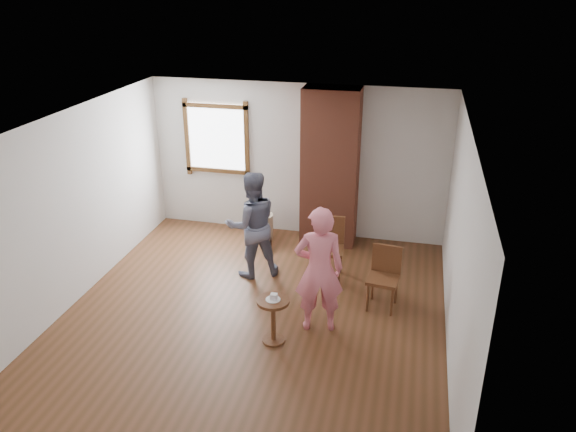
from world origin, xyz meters
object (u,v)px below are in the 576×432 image
Objects in this scene: stoneware_crock at (263,227)px; person_pink at (319,270)px; dining_chair_left at (329,244)px; dining_chair_right at (384,274)px; side_table at (273,313)px; man at (252,225)px.

person_pink is at bearing -59.58° from stoneware_crock.
dining_chair_right is at bearing -41.18° from dining_chair_left.
stoneware_crock is at bearing -73.73° from person_pink.
person_pink reaches higher than side_table.
man is (-1.98, 0.42, 0.33)m from dining_chair_right.
stoneware_crock is 0.75× the size of side_table.
man reaches higher than dining_chair_right.
man is 1.67m from person_pink.
side_table is at bearing -106.61° from dining_chair_left.
person_pink is at bearing -90.60° from dining_chair_left.
dining_chair_left is 1.54× the size of side_table.
dining_chair_left is 0.55× the size of person_pink.
dining_chair_right is 1.70m from side_table.
man is at bearing -81.62° from stoneware_crock.
dining_chair_right reaches higher than stoneware_crock.
dining_chair_right is 1.44× the size of side_table.
dining_chair_left is at bearing 77.72° from side_table.
dining_chair_left is at bearing 150.09° from dining_chair_right.
dining_chair_left is at bearing -100.43° from person_pink.
person_pink reaches higher than dining_chair_right.
side_table is at bearing 26.94° from person_pink.
dining_chair_left is 1.18m from man.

